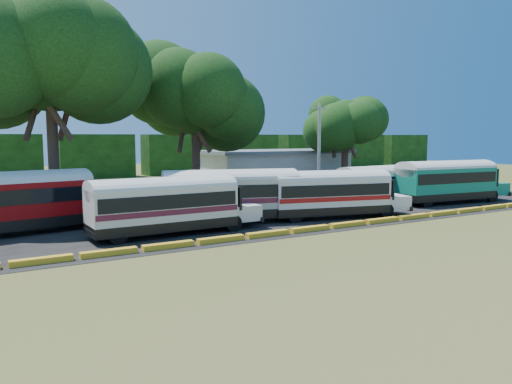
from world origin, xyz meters
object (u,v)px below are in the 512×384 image
bus_cream_west (167,202)px  bus_white_red (332,191)px  bus_red (12,198)px  tree_west (49,49)px  bus_teal (448,179)px

bus_cream_west → bus_white_red: 12.05m
bus_red → tree_west: 13.01m
bus_red → bus_white_red: (19.68, -4.95, -0.22)m
bus_red → bus_teal: bus_red is taller
bus_white_red → bus_teal: bearing=17.3°
bus_red → bus_white_red: size_ratio=1.10×
bus_white_red → tree_west: (-16.15, 12.64, 10.10)m
bus_red → bus_cream_west: 9.00m
bus_cream_west → bus_teal: size_ratio=0.91×
bus_teal → tree_west: tree_west is taller
bus_teal → tree_west: size_ratio=0.69×
tree_west → bus_teal: bearing=-21.4°
bus_white_red → bus_teal: 13.56m
bus_red → bus_white_red: bus_red is taller
bus_cream_west → bus_teal: 25.59m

